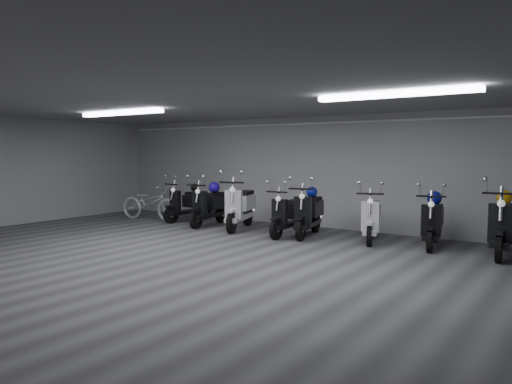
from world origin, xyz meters
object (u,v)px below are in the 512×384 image
Objects in this scene: scooter_8 at (503,216)px; scooter_1 at (209,200)px; helmet_4 at (312,192)px; scooter_0 at (188,198)px; helmet_0 at (434,198)px; scooter_5 at (309,206)px; bicycle at (149,199)px; helmet_3 at (195,188)px; scooter_6 at (371,211)px; scooter_7 at (433,214)px; helmet_1 at (214,187)px; scooter_2 at (240,199)px; scooter_3 at (289,208)px; helmet_2 at (504,197)px.

scooter_1 is at bearing 177.18° from scooter_8.
scooter_1 is 2.85m from helmet_4.
scooter_0 is 6.50m from helmet_0.
scooter_8 is at bearing -10.53° from scooter_5.
helmet_3 is at bearing -68.10° from bicycle.
scooter_1 is 1.02× the size of scooter_6.
helmet_1 is at bearing 170.15° from scooter_7.
helmet_4 is at bearing -1.27° from scooter_1.
scooter_2 reaches higher than bicycle.
scooter_2 is at bearing 173.74° from scooter_7.
scooter_3 is 5.97× the size of helmet_1.
scooter_2 is at bearing -174.80° from helmet_2.
scooter_1 reaches higher than scooter_6.
helmet_2 reaches higher than helmet_1.
scooter_3 is (3.50, -0.45, -0.00)m from scooter_0.
helmet_1 is at bearing 163.28° from scooter_5.
scooter_1 reaches higher than helmet_2.
scooter_5 is at bearing 177.72° from scooter_8.
scooter_6 reaches higher than helmet_1.
scooter_3 is 0.97× the size of scooter_7.
scooter_7 is at bearing -14.44° from scooter_2.
scooter_3 is 1.84m from scooter_6.
scooter_7 is at bearing -7.15° from scooter_5.
scooter_5 is 2.68m from helmet_0.
scooter_1 is at bearing 172.74° from scooter_7.
helmet_0 is 1.00× the size of helmet_1.
scooter_8 is 7.78m from helmet_3.
scooter_0 reaches higher than helmet_2.
helmet_4 is (3.82, 0.02, 0.34)m from scooter_0.
scooter_0 reaches higher than helmet_4.
scooter_3 is at bearing 1.19° from scooter_0.
scooter_8 is at bearing -85.23° from helmet_2.
scooter_6 is 0.90× the size of scooter_8.
scooter_8 is at bearing 8.05° from scooter_0.
scooter_0 is 6.00× the size of helmet_0.
scooter_6 is 0.97× the size of bicycle.
scooter_8 is at bearing -5.67° from scooter_1.
scooter_8 is 7.84× the size of helmet_4.
scooter_3 is 2.58m from helmet_1.
helmet_0 is (6.49, 0.29, 0.32)m from scooter_0.
scooter_7 is at bearing 170.59° from scooter_8.
scooter_3 reaches higher than helmet_1.
scooter_3 reaches higher than helmet_2.
scooter_3 reaches higher than helmet_3.
scooter_5 reaches higher than scooter_6.
helmet_1 is (-0.03, 0.25, 0.31)m from scooter_1.
scooter_0 is at bearing -177.45° from helmet_0.
helmet_0 is at bearing -93.15° from bicycle.
scooter_7 is 6.55× the size of helmet_2.
scooter_5 is at bearing -3.70° from helmet_1.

